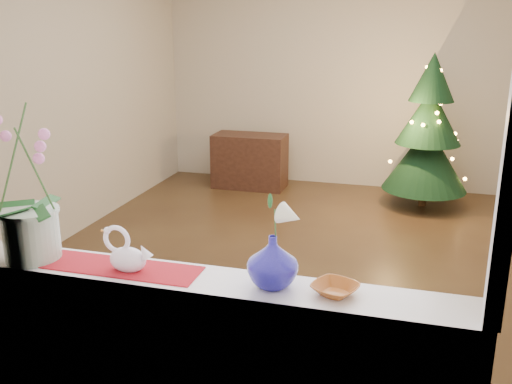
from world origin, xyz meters
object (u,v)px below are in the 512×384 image
swan (127,250)px  blue_vase (273,258)px  orchid_pot (24,176)px  side_table (250,161)px  amber_dish (335,290)px  xmas_tree (428,132)px  paperweight (262,278)px

swan → blue_vase: blue_vase is taller
orchid_pot → side_table: size_ratio=0.88×
amber_dish → swan: bearing=-178.5°
xmas_tree → blue_vase: bearing=-98.4°
xmas_tree → orchid_pot: bearing=-111.9°
orchid_pot → amber_dish: bearing=0.8°
paperweight → amber_dish: paperweight is taller
paperweight → xmas_tree: xmas_tree is taller
swan → blue_vase: (0.61, 0.03, 0.03)m
blue_vase → amber_dish: blue_vase is taller
orchid_pot → blue_vase: 1.11m
orchid_pot → amber_dish: 1.37m
xmas_tree → side_table: size_ratio=1.90×
blue_vase → side_table: blue_vase is taller
blue_vase → xmas_tree: (0.62, 4.22, -0.22)m
orchid_pot → xmas_tree: bearing=68.1°
orchid_pot → amber_dish: (1.33, 0.02, -0.36)m
orchid_pot → swan: 0.54m
amber_dish → xmas_tree: bearing=84.9°
swan → xmas_tree: 4.43m
paperweight → orchid_pot: bearing=-179.9°
paperweight → xmas_tree: (0.66, 4.24, -0.14)m
swan → blue_vase: 0.62m
paperweight → xmas_tree: bearing=81.1°
swan → paperweight: size_ratio=2.80×
blue_vase → paperweight: 0.09m
swan → amber_dish: (0.86, 0.02, -0.07)m
orchid_pot → paperweight: 1.09m
amber_dish → xmas_tree: 4.24m
amber_dish → xmas_tree: (0.38, 4.22, -0.12)m
blue_vase → side_table: size_ratio=0.28×
blue_vase → xmas_tree: 4.27m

